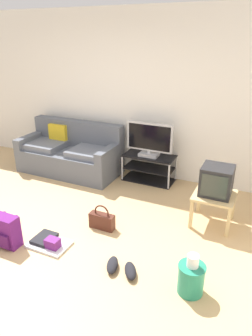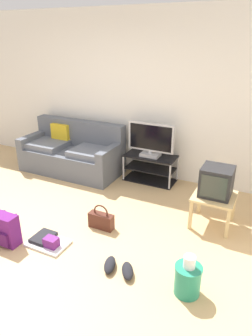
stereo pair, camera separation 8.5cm
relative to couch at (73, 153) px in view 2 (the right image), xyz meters
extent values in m
cube|color=tan|center=(0.81, -1.94, -0.34)|extent=(9.00, 9.80, 0.02)
cube|color=silver|center=(0.81, 0.51, 1.02)|extent=(9.00, 0.10, 2.70)
cube|color=#565B66|center=(0.01, -0.05, -0.12)|extent=(1.78, 0.82, 0.41)
cube|color=#565B66|center=(0.01, 0.26, 0.31)|extent=(1.78, 0.20, 0.46)
cube|color=#565B66|center=(-0.81, -0.05, 0.17)|extent=(0.14, 0.82, 0.18)
cube|color=#565B66|center=(0.82, -0.05, 0.17)|extent=(0.14, 0.82, 0.18)
cube|color=slate|center=(-0.48, -0.11, 0.13)|extent=(0.71, 0.58, 0.10)
cube|color=slate|center=(0.49, -0.11, 0.13)|extent=(0.71, 0.58, 0.10)
cube|color=gold|center=(-0.34, 0.14, 0.28)|extent=(0.36, 0.12, 0.36)
cube|color=black|center=(1.42, 0.21, 0.11)|extent=(0.85, 0.42, 0.02)
cube|color=black|center=(1.42, 0.21, -0.10)|extent=(0.81, 0.40, 0.02)
cube|color=black|center=(1.42, 0.21, -0.32)|extent=(0.85, 0.42, 0.02)
cylinder|color=#B7B7BC|center=(1.01, 0.02, -0.10)|extent=(0.03, 0.03, 0.45)
cylinder|color=#B7B7BC|center=(1.83, 0.02, -0.10)|extent=(0.03, 0.03, 0.45)
cylinder|color=#B7B7BC|center=(1.01, 0.41, -0.10)|extent=(0.03, 0.03, 0.45)
cylinder|color=#B7B7BC|center=(1.83, 0.41, -0.10)|extent=(0.03, 0.03, 0.45)
cube|color=#B2B2B7|center=(1.42, 0.19, 0.15)|extent=(0.31, 0.22, 0.05)
cube|color=#B2B2B7|center=(1.42, 0.19, 0.19)|extent=(0.05, 0.04, 0.04)
cube|color=#B2B2B7|center=(1.42, 0.19, 0.44)|extent=(0.77, 0.04, 0.46)
cube|color=black|center=(1.42, 0.17, 0.44)|extent=(0.71, 0.01, 0.40)
cube|color=tan|center=(2.65, -0.67, 0.08)|extent=(0.51, 0.51, 0.03)
cube|color=tan|center=(2.42, -0.89, -0.13)|extent=(0.04, 0.04, 0.39)
cube|color=tan|center=(2.87, -0.89, -0.13)|extent=(0.04, 0.04, 0.39)
cube|color=tan|center=(2.42, -0.44, -0.13)|extent=(0.04, 0.04, 0.39)
cube|color=tan|center=(2.87, -0.44, -0.13)|extent=(0.04, 0.04, 0.39)
cube|color=#232326|center=(2.65, -0.65, 0.28)|extent=(0.38, 0.36, 0.37)
cube|color=#333833|center=(2.65, -0.83, 0.28)|extent=(0.31, 0.01, 0.29)
cube|color=#661E70|center=(0.56, -2.15, -0.14)|extent=(0.33, 0.16, 0.38)
cube|color=#4C1654|center=(0.56, -2.25, -0.20)|extent=(0.25, 0.04, 0.17)
cylinder|color=#4C1654|center=(0.47, -2.05, -0.12)|extent=(0.04, 0.04, 0.31)
cylinder|color=#4C1654|center=(0.65, -2.05, -0.12)|extent=(0.04, 0.04, 0.31)
cube|color=#4C2319|center=(1.40, -1.38, -0.23)|extent=(0.33, 0.12, 0.20)
torus|color=#4C2319|center=(1.40, -1.38, -0.10)|extent=(0.20, 0.02, 0.20)
cylinder|color=#238466|center=(2.69, -1.96, -0.17)|extent=(0.25, 0.25, 0.31)
cylinder|color=#238466|center=(2.69, -1.96, -0.03)|extent=(0.26, 0.26, 0.02)
cylinder|color=white|center=(2.69, -1.96, 0.03)|extent=(0.11, 0.11, 0.14)
ellipsoid|color=black|center=(1.87, -1.99, -0.28)|extent=(0.20, 0.29, 0.09)
ellipsoid|color=black|center=(2.08, -1.99, -0.28)|extent=(0.24, 0.29, 0.09)
cube|color=silver|center=(1.01, -1.96, -0.31)|extent=(0.48, 0.32, 0.03)
cube|color=#661E70|center=(1.10, -2.00, -0.24)|extent=(0.16, 0.12, 0.11)
cube|color=black|center=(0.92, -1.93, -0.28)|extent=(0.22, 0.28, 0.04)
camera|label=1|loc=(3.10, -4.29, 1.94)|focal=33.15mm
camera|label=2|loc=(3.18, -4.25, 1.94)|focal=33.15mm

